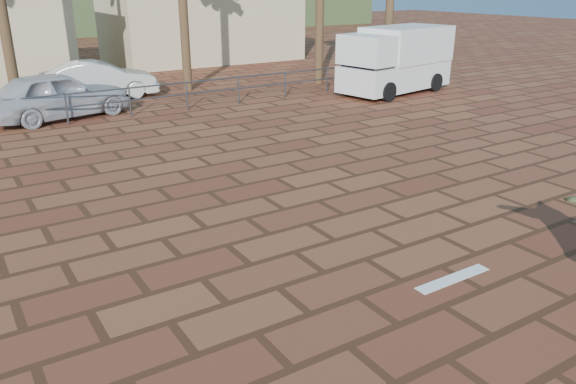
# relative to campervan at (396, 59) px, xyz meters

# --- Properties ---
(ground) EXTENTS (120.00, 120.00, 0.00)m
(ground) POSITION_rel_campervan_xyz_m (-10.32, -10.59, -1.33)
(ground) COLOR brown
(ground) RESTS_ON ground
(paint_stripe) EXTENTS (1.40, 0.22, 0.01)m
(paint_stripe) POSITION_rel_campervan_xyz_m (-9.62, -11.79, -1.33)
(paint_stripe) COLOR white
(paint_stripe) RESTS_ON ground
(guardrail) EXTENTS (24.06, 0.06, 1.00)m
(guardrail) POSITION_rel_campervan_xyz_m (-10.32, 1.41, -0.65)
(guardrail) COLOR #47494F
(guardrail) RESTS_ON ground
(building_east) EXTENTS (10.60, 6.60, 5.00)m
(building_east) POSITION_rel_campervan_xyz_m (-2.32, 13.41, 1.21)
(building_east) COLOR beige
(building_east) RESTS_ON ground
(campervan) EXTENTS (5.17, 2.87, 2.53)m
(campervan) POSITION_rel_campervan_xyz_m (0.00, 0.00, 0.00)
(campervan) COLOR silver
(campervan) RESTS_ON ground
(car_silver) EXTENTS (4.81, 2.79, 1.54)m
(car_silver) POSITION_rel_campervan_xyz_m (-12.36, 2.41, -0.56)
(car_silver) COLOR silver
(car_silver) RESTS_ON ground
(car_white) EXTENTS (4.41, 2.07, 1.40)m
(car_white) POSITION_rel_campervan_xyz_m (-10.31, 5.12, -0.63)
(car_white) COLOR silver
(car_white) RESTS_ON ground
(street_sign) EXTENTS (0.47, 0.22, 2.39)m
(street_sign) POSITION_rel_campervan_xyz_m (1.68, 1.41, 0.34)
(street_sign) COLOR gray
(street_sign) RESTS_ON ground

